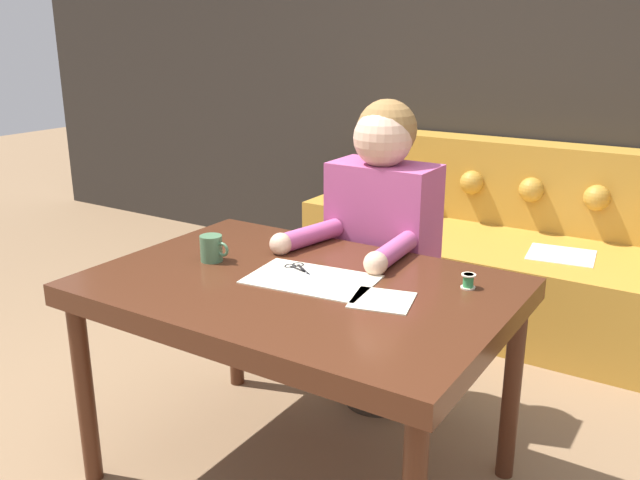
{
  "coord_description": "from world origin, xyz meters",
  "views": [
    {
      "loc": [
        1.03,
        -1.51,
        1.48
      ],
      "look_at": [
        -0.1,
        0.26,
        0.82
      ],
      "focal_mm": 38.0,
      "sensor_mm": 36.0,
      "label": 1
    }
  ],
  "objects": [
    {
      "name": "couch",
      "position": [
        0.1,
        1.86,
        0.31
      ],
      "size": [
        2.03,
        0.89,
        0.89
      ],
      "color": "#B7842D",
      "rests_on": "ground_plane"
    },
    {
      "name": "dining_table",
      "position": [
        -0.1,
        0.13,
        0.65
      ],
      "size": [
        1.31,
        0.9,
        0.72
      ],
      "color": "#472314",
      "rests_on": "ground_plane"
    },
    {
      "name": "scissors",
      "position": [
        -0.14,
        0.21,
        0.72
      ],
      "size": [
        0.22,
        0.15,
        0.01
      ],
      "color": "silver",
      "rests_on": "dining_table"
    },
    {
      "name": "mug",
      "position": [
        -0.46,
        0.13,
        0.77
      ],
      "size": [
        0.11,
        0.08,
        0.09
      ],
      "color": "#47704C",
      "rests_on": "dining_table"
    },
    {
      "name": "pattern_paper_offcut",
      "position": [
        0.2,
        0.13,
        0.72
      ],
      "size": [
        0.21,
        0.21,
        0.0
      ],
      "color": "beige",
      "rests_on": "dining_table"
    },
    {
      "name": "pattern_paper_main",
      "position": [
        -0.07,
        0.16,
        0.72
      ],
      "size": [
        0.42,
        0.3,
        0.0
      ],
      "color": "beige",
      "rests_on": "dining_table"
    },
    {
      "name": "person",
      "position": [
        -0.11,
        0.71,
        0.64
      ],
      "size": [
        0.46,
        0.58,
        1.24
      ],
      "color": "#33281E",
      "rests_on": "ground_plane"
    },
    {
      "name": "thread_spool",
      "position": [
        0.37,
        0.36,
        0.74
      ],
      "size": [
        0.04,
        0.04,
        0.05
      ],
      "color": "#338C4C",
      "rests_on": "dining_table"
    },
    {
      "name": "wall_back",
      "position": [
        0.0,
        2.3,
        1.3
      ],
      "size": [
        8.0,
        0.06,
        2.6
      ],
      "color": "#2D2823",
      "rests_on": "ground_plane"
    }
  ]
}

